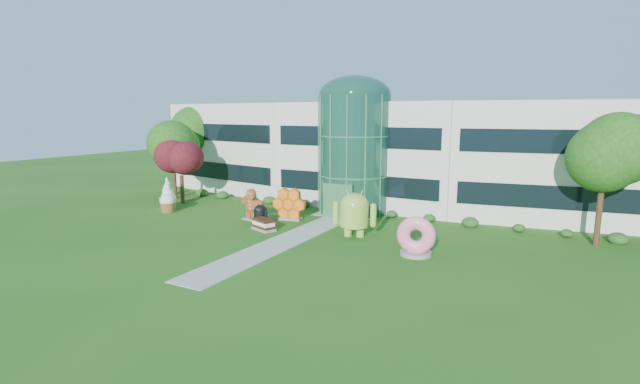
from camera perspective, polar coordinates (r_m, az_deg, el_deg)
The scene contains 14 objects.
ground at distance 29.93m, azimuth -5.60°, elevation -6.63°, with size 140.00×140.00×0.00m, color #215114.
building at distance 44.87m, azimuth 7.42°, elevation 4.87°, with size 46.00×15.00×9.30m, color beige, non-canonical shape.
atrium at distance 39.35m, azimuth 4.21°, elevation 4.61°, with size 6.00×6.00×9.80m, color #194738.
walkway at distance 31.53m, azimuth -3.54°, elevation -5.71°, with size 2.40×20.00×0.04m, color #9E9E93.
tree_red at distance 44.84m, azimuth -16.70°, elevation 2.42°, with size 4.00×4.00×6.00m, color #3F0C14, non-canonical shape.
trees_backdrop at distance 40.32m, azimuth 4.79°, elevation 3.73°, with size 52.00×8.00×8.40m, color #154A12, non-canonical shape.
android_green at distance 31.72m, azimuth 4.24°, elevation -2.34°, with size 3.15×2.10×3.57m, color #91BC3C, non-canonical shape.
android_black at distance 35.33m, azimuth -7.33°, elevation -2.58°, with size 1.61×1.08×1.83m, color black, non-canonical shape.
donut at distance 28.22m, azimuth 11.78°, elevation -5.26°, with size 2.33×1.12×2.42m, color #F75E80, non-canonical shape.
gingerbread at distance 37.06m, azimuth -8.42°, elevation -1.48°, with size 2.73×1.05×2.52m, color maroon, non-canonical shape.
ice_cream_sandwich at distance 33.87m, azimuth -6.96°, elevation -3.96°, with size 1.91×0.96×0.85m, color black, non-canonical shape.
honeycomb at distance 36.80m, azimuth -3.80°, elevation -1.66°, with size 2.91×1.04×2.29m, color orange, non-canonical shape.
froyo at distance 43.36m, azimuth -18.26°, elevation -0.08°, with size 1.60×1.60×2.74m, color white, non-canonical shape.
cupcake at distance 41.58m, azimuth -18.23°, elevation -1.28°, with size 1.35×1.35×1.61m, color white, non-canonical shape.
Camera 1 is at (16.31, -23.63, 8.44)m, focal length 26.00 mm.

